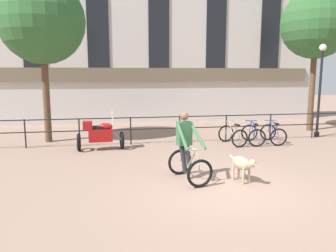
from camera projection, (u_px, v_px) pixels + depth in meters
name	position (u px, v px, depth m)	size (l,w,h in m)	color
ground_plane	(225.00, 189.00, 7.63)	(60.00, 60.00, 0.00)	#8E7060
canal_railing	(180.00, 125.00, 12.57)	(15.05, 0.05, 1.05)	black
building_facade	(158.00, 43.00, 17.64)	(18.00, 0.72, 8.60)	beige
cyclist_with_bike	(187.00, 150.00, 8.21)	(0.93, 1.30, 1.70)	black
dog	(243.00, 164.00, 8.03)	(0.45, 0.96, 0.65)	tan
parked_motorcycle	(100.00, 134.00, 11.40)	(1.64, 0.71, 1.35)	black
parked_bicycle_near_lamp	(233.00, 135.00, 12.31)	(0.82, 1.20, 0.86)	black
parked_bicycle_mid_left	(253.00, 135.00, 12.45)	(0.82, 1.20, 0.86)	black
parked_bicycle_mid_right	(273.00, 134.00, 12.58)	(0.77, 1.17, 0.86)	black
street_lamp	(320.00, 85.00, 13.56)	(0.28, 0.28, 3.84)	black
tree_canalside_left	(42.00, 22.00, 12.16)	(3.19, 3.19, 6.18)	brown
tree_canalside_right	(316.00, 24.00, 14.71)	(3.14, 3.14, 6.45)	brown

